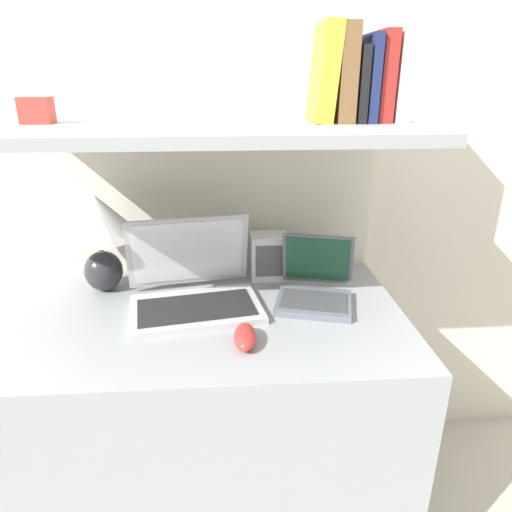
{
  "coord_description": "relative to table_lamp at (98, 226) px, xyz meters",
  "views": [
    {
      "loc": [
        0.03,
        -0.81,
        1.39
      ],
      "look_at": [
        0.11,
        0.33,
        0.94
      ],
      "focal_mm": 32.0,
      "sensor_mm": 36.0,
      "label": 1
    }
  ],
  "objects": [
    {
      "name": "laptop_small",
      "position": [
        0.64,
        -0.12,
        -0.17
      ],
      "size": [
        0.26,
        0.27,
        0.19
      ],
      "color": "slate",
      "rests_on": "desk"
    },
    {
      "name": "wall_back",
      "position": [
        0.34,
        0.22,
        0.22
      ],
      "size": [
        6.0,
        0.05,
        2.4
      ],
      "color": "silver",
      "rests_on": "ground_plane"
    },
    {
      "name": "book_black",
      "position": [
        0.72,
        -0.11,
        0.39
      ],
      "size": [
        0.02,
        0.16,
        0.18
      ],
      "color": "black",
      "rests_on": "shelf"
    },
    {
      "name": "laptop_large",
      "position": [
        0.28,
        -0.13,
        -0.16
      ],
      "size": [
        0.41,
        0.35,
        0.24
      ],
      "color": "silver",
      "rests_on": "desk"
    },
    {
      "name": "book_navy",
      "position": [
        0.75,
        -0.11,
        0.41
      ],
      "size": [
        0.02,
        0.16,
        0.21
      ],
      "color": "navy",
      "rests_on": "shelf"
    },
    {
      "name": "table_lamp",
      "position": [
        0.0,
        0.0,
        0.0
      ],
      "size": [
        0.25,
        0.25,
        0.3
      ],
      "color": "#2D2D33",
      "rests_on": "desk"
    },
    {
      "name": "book_red",
      "position": [
        0.78,
        -0.11,
        0.41
      ],
      "size": [
        0.04,
        0.14,
        0.22
      ],
      "color": "#A82823",
      "rests_on": "shelf"
    },
    {
      "name": "shelf",
      "position": [
        0.34,
        -0.11,
        0.29
      ],
      "size": [
        1.06,
        0.6,
        0.03
      ],
      "color": "#999EA3",
      "rests_on": "back_riser"
    },
    {
      "name": "router_box",
      "position": [
        0.52,
        0.06,
        -0.13
      ],
      "size": [
        0.12,
        0.09,
        0.15
      ],
      "color": "white",
      "rests_on": "desk"
    },
    {
      "name": "book_brown",
      "position": [
        0.68,
        -0.11,
        0.42
      ],
      "size": [
        0.04,
        0.15,
        0.23
      ],
      "color": "brown",
      "rests_on": "shelf"
    },
    {
      "name": "desk",
      "position": [
        0.34,
        -0.18,
        -0.59
      ],
      "size": [
        1.06,
        0.67,
        0.77
      ],
      "color": "#999EA3",
      "rests_on": "ground_plane"
    },
    {
      "name": "book_white",
      "position": [
        0.83,
        -0.11,
        0.42
      ],
      "size": [
        0.04,
        0.14,
        0.24
      ],
      "color": "silver",
      "rests_on": "shelf"
    },
    {
      "name": "computer_mouse",
      "position": [
        0.42,
        -0.35,
        -0.19
      ],
      "size": [
        0.06,
        0.12,
        0.04
      ],
      "color": "red",
      "rests_on": "desk"
    },
    {
      "name": "back_riser",
      "position": [
        0.34,
        0.17,
        -0.35
      ],
      "size": [
        1.06,
        0.04,
        1.25
      ],
      "color": "silver",
      "rests_on": "ground_plane"
    },
    {
      "name": "book_yellow",
      "position": [
        0.64,
        -0.11,
        0.42
      ],
      "size": [
        0.06,
        0.15,
        0.24
      ],
      "color": "gold",
      "rests_on": "shelf"
    },
    {
      "name": "shelf_gadget",
      "position": [
        -0.08,
        -0.11,
        0.34
      ],
      "size": [
        0.07,
        0.06,
        0.06
      ],
      "color": "#CC3D33",
      "rests_on": "shelf"
    }
  ]
}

